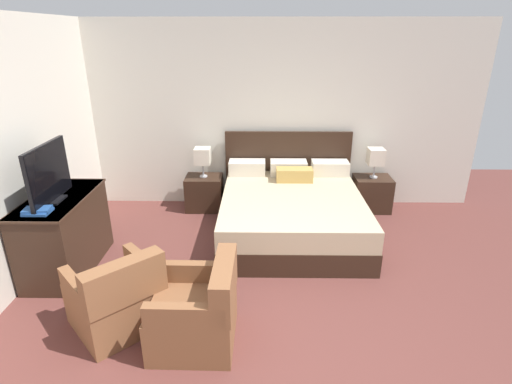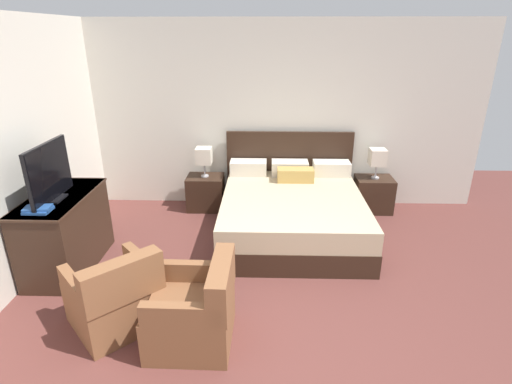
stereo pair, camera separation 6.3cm
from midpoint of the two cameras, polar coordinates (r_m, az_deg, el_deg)
ground_plane at (r=3.48m, az=1.05°, el=-23.11°), size 9.80×9.80×0.00m
wall_back at (r=5.87m, az=1.03°, el=10.73°), size 6.20×0.06×2.65m
wall_left at (r=4.69m, az=-31.67°, el=4.59°), size 0.06×5.07×2.65m
bed at (r=5.21m, az=4.72°, el=-2.65°), size 1.85×2.05×1.13m
nightstand_left at (r=5.95m, az=-7.68°, el=-0.11°), size 0.53×0.42×0.50m
nightstand_right at (r=6.10m, az=15.90°, el=-0.23°), size 0.53×0.42×0.50m
table_lamp_left at (r=5.77m, az=-7.96°, el=5.06°), size 0.22×0.22×0.43m
table_lamp_right at (r=5.92m, az=16.45°, el=4.81°), size 0.22×0.22×0.43m
dresser at (r=4.84m, az=-25.98°, el=-5.22°), size 0.58×1.18×0.85m
tv at (r=4.52m, az=-27.86°, el=2.25°), size 0.18×0.77×0.60m
book_red_cover at (r=4.37m, az=-29.09°, el=-2.50°), size 0.24×0.18×0.03m
book_blue_cover at (r=4.36m, az=-29.16°, el=-2.19°), size 0.26×0.18×0.03m
armchair_by_window at (r=3.83m, az=-19.67°, el=-14.21°), size 0.97×0.97×0.76m
armchair_companion at (r=3.51m, az=-8.80°, el=-16.65°), size 0.70×0.69×0.76m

